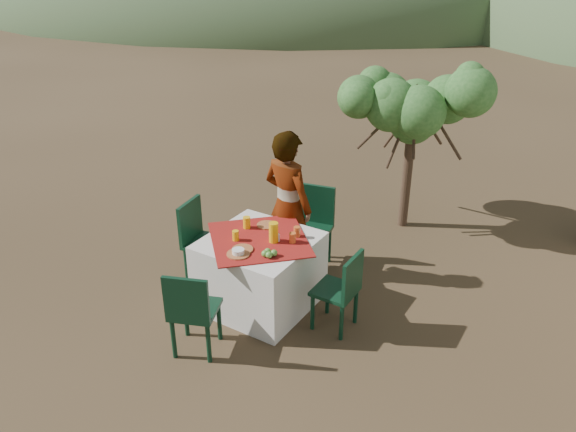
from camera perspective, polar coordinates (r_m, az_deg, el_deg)
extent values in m
plane|color=#382919|center=(5.65, 0.07, -10.95)|extent=(160.00, 160.00, 0.00)
cube|color=white|center=(5.75, -2.87, -5.71)|extent=(1.02, 1.02, 0.75)
cube|color=#A42317|center=(5.55, -2.96, -2.37)|extent=(1.30, 1.30, 0.01)
cylinder|color=black|center=(6.35, 0.23, -3.78)|extent=(0.05, 0.05, 0.47)
cylinder|color=black|center=(6.25, 3.26, -4.35)|extent=(0.05, 0.05, 0.47)
cylinder|color=black|center=(6.64, 1.30, -2.35)|extent=(0.05, 0.05, 0.47)
cylinder|color=black|center=(6.55, 4.20, -2.87)|extent=(0.05, 0.05, 0.47)
cube|color=black|center=(6.33, 2.28, -1.49)|extent=(0.51, 0.51, 0.04)
cube|color=black|center=(6.39, 2.89, 1.25)|extent=(0.43, 0.13, 0.46)
cylinder|color=black|center=(5.38, -7.00, -10.46)|extent=(0.04, 0.04, 0.43)
cylinder|color=black|center=(5.47, -10.33, -9.99)|extent=(0.04, 0.04, 0.43)
cylinder|color=black|center=(5.14, -8.08, -12.59)|extent=(0.04, 0.04, 0.43)
cylinder|color=black|center=(5.24, -11.57, -12.05)|extent=(0.04, 0.04, 0.43)
cube|color=black|center=(5.17, -9.42, -9.35)|extent=(0.52, 0.52, 0.04)
cube|color=black|center=(4.90, -10.32, -8.37)|extent=(0.39, 0.18, 0.42)
cylinder|color=black|center=(6.06, -7.51, -5.69)|extent=(0.04, 0.04, 0.46)
cylinder|color=black|center=(6.32, -5.97, -4.17)|extent=(0.04, 0.04, 0.46)
cylinder|color=black|center=(6.22, -10.27, -4.99)|extent=(0.04, 0.04, 0.46)
cylinder|color=black|center=(6.47, -8.66, -3.55)|extent=(0.04, 0.04, 0.46)
cube|color=black|center=(6.15, -8.24, -2.76)|extent=(0.49, 0.49, 0.04)
cube|color=black|center=(6.13, -9.93, -0.43)|extent=(0.11, 0.43, 0.45)
cylinder|color=black|center=(5.70, 4.04, -8.07)|extent=(0.04, 0.04, 0.41)
cylinder|color=black|center=(5.48, 2.50, -9.65)|extent=(0.04, 0.04, 0.41)
cylinder|color=black|center=(5.59, 6.89, -8.97)|extent=(0.04, 0.04, 0.41)
cylinder|color=black|center=(5.36, 5.45, -10.63)|extent=(0.04, 0.04, 0.41)
cube|color=black|center=(5.41, 4.80, -7.55)|extent=(0.39, 0.39, 0.04)
cube|color=black|center=(5.23, 6.59, -6.09)|extent=(0.04, 0.38, 0.40)
imported|color=#8C6651|center=(6.04, -0.02, 1.06)|extent=(0.67, 0.50, 1.68)
cylinder|color=#473223|center=(7.34, 12.00, 4.12)|extent=(0.12, 0.12, 1.43)
sphere|color=#265B21|center=(7.11, 12.54, 9.44)|extent=(0.61, 0.61, 0.61)
sphere|color=#265B21|center=(6.91, 17.05, 9.75)|extent=(0.57, 0.57, 0.57)
sphere|color=#265B21|center=(7.35, 9.14, 11.11)|extent=(0.53, 0.53, 0.53)
sphere|color=#265B21|center=(7.54, 14.97, 11.75)|extent=(0.55, 0.55, 0.55)
sphere|color=#265B21|center=(6.62, 11.41, 8.76)|extent=(0.49, 0.49, 0.49)
cylinder|color=brown|center=(5.79, -2.20, -0.92)|extent=(0.20, 0.20, 0.01)
cylinder|color=brown|center=(5.36, -4.65, -3.39)|extent=(0.21, 0.21, 0.01)
cylinder|color=yellow|center=(5.74, -4.21, -0.66)|extent=(0.08, 0.08, 0.12)
cylinder|color=yellow|center=(5.52, -5.34, -1.99)|extent=(0.06, 0.06, 0.10)
cylinder|color=yellow|center=(5.45, -1.47, -1.67)|extent=(0.09, 0.09, 0.20)
cylinder|color=brown|center=(5.29, -5.07, -3.86)|extent=(0.22, 0.22, 0.01)
cylinder|color=white|center=(5.28, -5.08, -3.60)|extent=(0.12, 0.12, 0.04)
cylinder|color=orange|center=(5.45, 0.46, -2.23)|extent=(0.07, 0.07, 0.10)
cylinder|color=orange|center=(5.56, 0.91, -1.60)|extent=(0.07, 0.07, 0.10)
cube|color=white|center=(5.49, -1.22, -2.14)|extent=(0.07, 0.05, 0.08)
sphere|color=#5A9737|center=(5.26, -2.08, -3.62)|extent=(0.07, 0.07, 0.07)
sphere|color=#5A9737|center=(5.24, -1.43, -3.77)|extent=(0.07, 0.07, 0.07)
sphere|color=#5A9737|center=(5.21, -1.94, -3.98)|extent=(0.07, 0.07, 0.07)
sphere|color=#5A9737|center=(5.23, -2.36, -3.84)|extent=(0.07, 0.07, 0.07)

